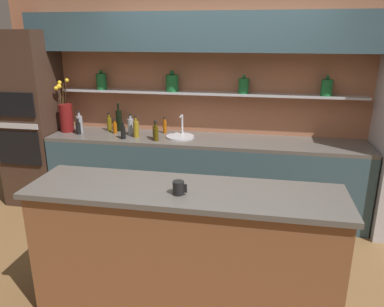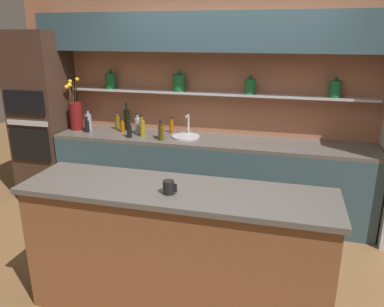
# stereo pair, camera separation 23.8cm
# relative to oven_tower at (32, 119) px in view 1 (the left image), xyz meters

# --- Properties ---
(ground_plane) EXTENTS (12.00, 12.00, 0.00)m
(ground_plane) POSITION_rel_oven_tower_xyz_m (2.28, -1.24, -1.06)
(ground_plane) COLOR brown
(back_wall_unit) EXTENTS (5.20, 0.44, 2.60)m
(back_wall_unit) POSITION_rel_oven_tower_xyz_m (2.28, 0.29, 0.49)
(back_wall_unit) COLOR #A86647
(back_wall_unit) RESTS_ON ground_plane
(back_counter_unit) EXTENTS (3.65, 0.62, 0.92)m
(back_counter_unit) POSITION_rel_oven_tower_xyz_m (2.16, 0.00, -0.60)
(back_counter_unit) COLOR #334C56
(back_counter_unit) RESTS_ON ground_plane
(island_counter) EXTENTS (2.28, 0.61, 1.02)m
(island_counter) POSITION_rel_oven_tower_xyz_m (2.28, -1.69, -0.55)
(island_counter) COLOR brown
(island_counter) RESTS_ON ground_plane
(oven_tower) EXTENTS (0.63, 0.64, 2.12)m
(oven_tower) POSITION_rel_oven_tower_xyz_m (0.00, 0.00, 0.00)
(oven_tower) COLOR #3D281E
(oven_tower) RESTS_ON ground_plane
(flower_vase) EXTENTS (0.18, 0.16, 0.64)m
(flower_vase) POSITION_rel_oven_tower_xyz_m (0.45, 0.02, 0.06)
(flower_vase) COLOR maroon
(flower_vase) RESTS_ON back_counter_unit
(sink_fixture) EXTENTS (0.32, 0.32, 0.25)m
(sink_fixture) POSITION_rel_oven_tower_xyz_m (1.88, 0.01, -0.12)
(sink_fixture) COLOR #B7B7BC
(sink_fixture) RESTS_ON back_counter_unit
(bottle_wine_0) EXTENTS (0.07, 0.07, 0.35)m
(bottle_wine_0) POSITION_rel_oven_tower_xyz_m (1.07, 0.17, -0.00)
(bottle_wine_0) COLOR black
(bottle_wine_0) RESTS_ON back_counter_unit
(bottle_oil_1) EXTENTS (0.06, 0.06, 0.25)m
(bottle_oil_1) POSITION_rel_oven_tower_xyz_m (1.38, -0.08, -0.04)
(bottle_oil_1) COLOR olive
(bottle_oil_1) RESTS_ON back_counter_unit
(bottle_sauce_2) EXTENTS (0.05, 0.05, 0.19)m
(bottle_sauce_2) POSITION_rel_oven_tower_xyz_m (1.66, 0.17, -0.05)
(bottle_sauce_2) COLOR #9E4C0A
(bottle_sauce_2) RESTS_ON back_counter_unit
(bottle_oil_3) EXTENTS (0.06, 0.06, 0.22)m
(bottle_oil_3) POSITION_rel_oven_tower_xyz_m (1.62, -0.12, -0.05)
(bottle_oil_3) COLOR #47380A
(bottle_oil_3) RESTS_ON back_counter_unit
(bottle_spirit_4) EXTENTS (0.08, 0.08, 0.26)m
(bottle_spirit_4) POSITION_rel_oven_tower_xyz_m (0.63, 0.01, -0.03)
(bottle_spirit_4) COLOR gray
(bottle_spirit_4) RESTS_ON back_counter_unit
(bottle_sauce_5) EXTENTS (0.06, 0.06, 0.19)m
(bottle_sauce_5) POSITION_rel_oven_tower_xyz_m (0.65, -0.07, -0.06)
(bottle_sauce_5) COLOR black
(bottle_sauce_5) RESTS_ON back_counter_unit
(bottle_spirit_6) EXTENTS (0.07, 0.07, 0.25)m
(bottle_spirit_6) POSITION_rel_oven_tower_xyz_m (1.28, 0.02, -0.03)
(bottle_spirit_6) COLOR gray
(bottle_spirit_6) RESTS_ON back_counter_unit
(bottle_oil_7) EXTENTS (0.06, 0.06, 0.22)m
(bottle_oil_7) POSITION_rel_oven_tower_xyz_m (0.95, 0.15, -0.05)
(bottle_oil_7) COLOR brown
(bottle_oil_7) RESTS_ON back_counter_unit
(bottle_sauce_8) EXTENTS (0.06, 0.06, 0.19)m
(bottle_sauce_8) POSITION_rel_oven_tower_xyz_m (1.25, -0.17, -0.06)
(bottle_sauce_8) COLOR black
(bottle_sauce_8) RESTS_ON back_counter_unit
(bottle_oil_9) EXTENTS (0.06, 0.06, 0.21)m
(bottle_oil_9) POSITION_rel_oven_tower_xyz_m (1.65, -0.18, -0.05)
(bottle_oil_9) COLOR #47380A
(bottle_oil_9) RESTS_ON back_counter_unit
(bottle_sauce_10) EXTENTS (0.05, 0.05, 0.17)m
(bottle_sauce_10) POSITION_rel_oven_tower_xyz_m (1.07, 0.05, -0.07)
(bottle_sauce_10) COLOR #9E4C0A
(bottle_sauce_10) RESTS_ON back_counter_unit
(coffee_mug) EXTENTS (0.10, 0.08, 0.10)m
(coffee_mug) POSITION_rel_oven_tower_xyz_m (2.27, -1.79, 0.01)
(coffee_mug) COLOR black
(coffee_mug) RESTS_ON island_counter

